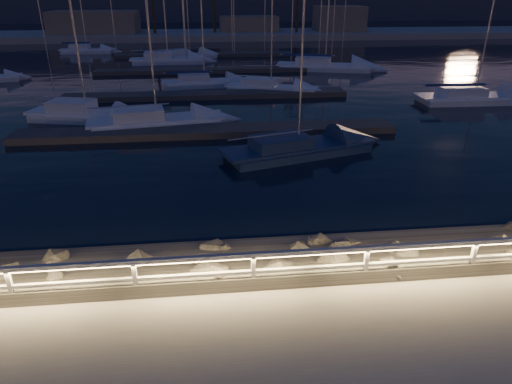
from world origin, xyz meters
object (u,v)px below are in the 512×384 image
(sailboat_l, at_px, (322,66))
(sailboat_m, at_px, (86,50))
(sailboat_d, at_px, (295,147))
(guard_rail, at_px, (212,265))
(sailboat_k, at_px, (184,56))
(sailboat_b, at_px, (153,120))
(sailboat_a, at_px, (84,113))
(sailboat_j, at_px, (202,82))
(sailboat_n, at_px, (166,59))
(sailboat_g, at_px, (269,87))
(sailboat_h, at_px, (472,97))

(sailboat_l, distance_m, sailboat_m, 32.54)
(sailboat_d, bearing_deg, sailboat_l, 55.86)
(guard_rail, height_order, sailboat_k, sailboat_k)
(sailboat_b, xyz_separation_m, sailboat_m, (-12.29, 37.12, -0.02))
(sailboat_a, height_order, sailboat_j, sailboat_a)
(sailboat_l, bearing_deg, sailboat_n, 175.29)
(sailboat_a, xyz_separation_m, sailboat_g, (13.04, 7.46, -0.05))
(sailboat_a, relative_size, sailboat_h, 0.87)
(sailboat_g, bearing_deg, sailboat_j, 175.24)
(sailboat_a, bearing_deg, guard_rail, -54.37)
(guard_rail, relative_size, sailboat_l, 2.62)
(guard_rail, bearing_deg, sailboat_k, 92.87)
(sailboat_j, xyz_separation_m, sailboat_n, (-4.09, 14.09, 0.05))
(sailboat_h, bearing_deg, sailboat_m, 138.40)
(guard_rail, relative_size, sailboat_j, 3.57)
(sailboat_j, bearing_deg, sailboat_l, 25.93)
(sailboat_l, bearing_deg, sailboat_h, -48.37)
(sailboat_k, bearing_deg, sailboat_h, -71.32)
(sailboat_g, distance_m, sailboat_j, 6.11)
(sailboat_b, xyz_separation_m, sailboat_d, (7.64, -5.87, -0.05))
(sailboat_d, bearing_deg, sailboat_g, 69.82)
(sailboat_j, relative_size, sailboat_n, 0.86)
(guard_rail, height_order, sailboat_m, sailboat_m)
(sailboat_k, bearing_deg, sailboat_n, -142.20)
(sailboat_m, bearing_deg, sailboat_a, -75.91)
(guard_rail, distance_m, sailboat_l, 40.02)
(sailboat_a, distance_m, sailboat_h, 27.73)
(sailboat_g, xyz_separation_m, sailboat_j, (-5.42, 2.83, 0.01))
(sailboat_a, height_order, sailboat_g, sailboat_a)
(sailboat_g, bearing_deg, sailboat_m, 149.94)
(sailboat_g, distance_m, sailboat_m, 34.33)
(sailboat_g, distance_m, sailboat_k, 21.62)
(sailboat_h, relative_size, sailboat_k, 1.13)
(sailboat_h, bearing_deg, guard_rail, -130.57)
(sailboat_b, bearing_deg, sailboat_n, 82.84)
(guard_rail, relative_size, sailboat_n, 3.06)
(sailboat_j, distance_m, sailboat_k, 17.54)
(sailboat_a, bearing_deg, sailboat_l, 56.06)
(sailboat_d, relative_size, sailboat_m, 1.12)
(sailboat_h, xyz_separation_m, sailboat_k, (-22.22, 25.60, -0.01))
(sailboat_n, bearing_deg, sailboat_j, -75.71)
(sailboat_a, relative_size, sailboat_j, 1.05)
(sailboat_j, bearing_deg, sailboat_h, -27.84)
(sailboat_l, bearing_deg, sailboat_b, -111.14)
(sailboat_m, bearing_deg, sailboat_h, -41.16)
(sailboat_b, relative_size, sailboat_d, 1.03)
(sailboat_a, bearing_deg, sailboat_j, 67.81)
(sailboat_h, distance_m, sailboat_n, 32.85)
(sailboat_m, bearing_deg, sailboat_k, -26.93)
(sailboat_a, distance_m, sailboat_k, 28.22)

